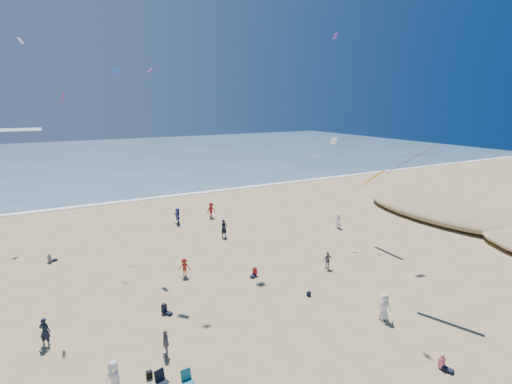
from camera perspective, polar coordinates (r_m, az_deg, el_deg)
ocean at (r=107.77m, az=-24.35°, el=4.34°), size 220.00×100.00×0.06m
surf_line at (r=58.83m, az=-19.72°, el=-1.43°), size 220.00×1.20×0.08m
standing_flyers at (r=31.47m, az=0.30°, el=-11.33°), size 30.04×42.56×1.87m
seated_group at (r=26.88m, az=-4.67°, el=-16.91°), size 18.16×30.36×0.84m
black_backpack at (r=22.90m, az=-15.00°, el=-23.90°), size 0.30×0.22×0.38m
navy_bag at (r=29.96m, az=7.54°, el=-14.21°), size 0.28×0.18×0.34m
kites_aloft at (r=31.59m, az=5.95°, el=14.76°), size 39.91×42.70×29.71m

